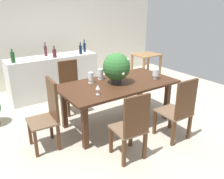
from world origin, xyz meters
TOP-DOWN VIEW (x-y plane):
  - ground_plane at (0.00, 0.00)m, footprint 7.04×7.04m
  - back_wall at (0.00, 2.60)m, footprint 6.40×0.10m
  - dining_table at (0.00, -0.26)m, footprint 2.01×1.05m
  - chair_near_right at (0.45, -1.25)m, footprint 0.45×0.49m
  - chair_head_end at (-1.25, -0.27)m, footprint 0.43×0.47m
  - chair_far_left at (-0.45, 0.71)m, footprint 0.44×0.43m
  - chair_near_left at (-0.46, -1.23)m, footprint 0.45×0.46m
  - flower_centerpiece at (-0.02, -0.25)m, footprint 0.46×0.47m
  - crystal_vase_left at (-0.13, 0.07)m, footprint 0.10×0.10m
  - crystal_vase_center_near at (0.69, -0.47)m, footprint 0.11×0.11m
  - crystal_vase_right at (-0.38, -0.01)m, footprint 0.09×0.09m
  - wine_glass at (-0.56, -0.53)m, footprint 0.07×0.07m
  - kitchen_counter at (-0.43, 1.65)m, footprint 2.00×0.57m
  - wine_bottle_clear at (0.41, 1.69)m, footprint 0.06×0.06m
  - wine_bottle_amber at (-0.42, 1.51)m, footprint 0.08×0.08m
  - wine_bottle_green at (0.20, 1.49)m, footprint 0.07×0.07m
  - wine_bottle_dark at (-1.27, 1.53)m, footprint 0.08×0.08m
  - wine_bottle_tall at (-0.53, 1.76)m, footprint 0.06×0.06m
  - side_table at (2.13, 1.33)m, footprint 0.70×0.57m

SIDE VIEW (x-z plane):
  - ground_plane at x=0.00m, z-range 0.00..0.00m
  - kitchen_counter at x=-0.43m, z-range 0.00..0.93m
  - chair_near_left at x=-0.46m, z-range 0.04..1.03m
  - chair_far_left at x=-0.45m, z-range 0.04..1.05m
  - chair_near_right at x=0.45m, z-range 0.04..1.06m
  - side_table at x=2.13m, z-range 0.20..0.93m
  - chair_head_end at x=-1.25m, z-range 0.04..1.08m
  - dining_table at x=0.00m, z-range 0.29..1.05m
  - crystal_vase_right at x=-0.38m, z-range 0.78..0.96m
  - crystal_vase_left at x=-0.13m, z-range 0.78..0.97m
  - wine_glass at x=-0.56m, z-range 0.80..0.95m
  - crystal_vase_center_near at x=0.69m, z-range 0.79..0.97m
  - wine_bottle_amber at x=-0.42m, z-range 0.90..1.15m
  - wine_bottle_green at x=0.20m, z-range 0.90..1.17m
  - flower_centerpiece at x=-0.02m, z-range 0.78..1.30m
  - wine_bottle_dark at x=-1.27m, z-range 0.90..1.18m
  - wine_bottle_clear at x=0.41m, z-range 0.90..1.19m
  - wine_bottle_tall at x=-0.53m, z-range 0.90..1.20m
  - back_wall at x=0.00m, z-range 0.00..2.60m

